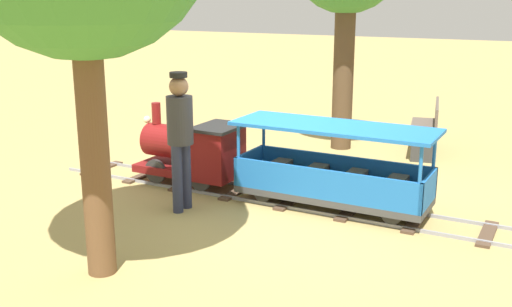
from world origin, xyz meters
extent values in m
plane|color=#A38C51|center=(0.00, 0.00, 0.00)|extent=(60.00, 60.00, 0.00)
cube|color=gray|center=(-0.26, 0.20, 0.02)|extent=(0.03, 6.05, 0.04)
cube|color=gray|center=(0.26, 0.20, 0.02)|extent=(0.03, 6.05, 0.04)
cube|color=#4C3828|center=(0.00, -2.45, 0.01)|extent=(0.76, 0.14, 0.03)
cube|color=#4C3828|center=(0.00, -1.69, 0.01)|extent=(0.76, 0.14, 0.03)
cube|color=#4C3828|center=(0.00, -0.94, 0.01)|extent=(0.76, 0.14, 0.03)
cube|color=#4C3828|center=(0.00, -0.18, 0.01)|extent=(0.76, 0.14, 0.03)
cube|color=#4C3828|center=(0.00, 0.58, 0.01)|extent=(0.76, 0.14, 0.03)
cube|color=#4C3828|center=(0.00, 1.33, 0.01)|extent=(0.76, 0.14, 0.03)
cube|color=#4C3828|center=(0.00, 2.09, 0.01)|extent=(0.76, 0.14, 0.03)
cube|color=#4C3828|center=(0.00, 2.84, 0.01)|extent=(0.76, 0.14, 0.03)
cube|color=maroon|center=(0.00, 1.32, 0.21)|extent=(0.64, 1.40, 0.10)
cylinder|color=maroon|center=(0.00, 1.52, 0.56)|extent=(0.44, 0.85, 0.44)
cylinder|color=#B7932D|center=(0.00, 1.95, 0.56)|extent=(0.37, 0.02, 0.37)
cylinder|color=maroon|center=(0.00, 1.82, 0.92)|extent=(0.12, 0.12, 0.28)
sphere|color=#B7932D|center=(0.00, 1.47, 0.83)|extent=(0.16, 0.16, 0.16)
cube|color=maroon|center=(0.00, 0.85, 0.54)|extent=(0.64, 0.45, 0.55)
cube|color=black|center=(0.00, 0.85, 0.83)|extent=(0.72, 0.53, 0.04)
sphere|color=#F2EAB2|center=(0.00, 1.98, 0.82)|extent=(0.10, 0.10, 0.10)
cylinder|color=#2D2D2D|center=(-0.26, 1.67, 0.20)|extent=(0.05, 0.32, 0.32)
cylinder|color=#2D2D2D|center=(0.26, 1.67, 0.20)|extent=(0.05, 0.32, 0.32)
cylinder|color=#2D2D2D|center=(-0.26, 0.97, 0.20)|extent=(0.05, 0.32, 0.32)
cylinder|color=#2D2D2D|center=(0.26, 0.97, 0.20)|extent=(0.05, 0.32, 0.32)
cube|color=#3F3F3F|center=(0.00, -0.70, 0.18)|extent=(0.72, 2.25, 0.08)
cube|color=blue|center=(-0.34, -0.70, 0.40)|extent=(0.04, 2.25, 0.35)
cube|color=blue|center=(0.34, -0.70, 0.40)|extent=(0.04, 2.25, 0.35)
cube|color=blue|center=(0.00, 0.40, 0.40)|extent=(0.72, 0.04, 0.35)
cube|color=blue|center=(0.00, -1.81, 0.40)|extent=(0.72, 0.04, 0.35)
cylinder|color=blue|center=(-0.33, 0.37, 0.59)|extent=(0.04, 0.04, 0.75)
cylinder|color=blue|center=(0.33, 0.37, 0.59)|extent=(0.04, 0.04, 0.75)
cylinder|color=blue|center=(-0.33, -1.78, 0.59)|extent=(0.04, 0.04, 0.75)
cylinder|color=blue|center=(0.33, -1.78, 0.59)|extent=(0.04, 0.04, 0.75)
cube|color=blue|center=(0.00, -0.70, 0.99)|extent=(0.82, 2.35, 0.04)
cube|color=brown|center=(0.00, -1.43, 0.34)|extent=(0.56, 0.20, 0.24)
cube|color=brown|center=(0.00, -0.95, 0.34)|extent=(0.56, 0.20, 0.24)
cube|color=brown|center=(0.00, -0.46, 0.34)|extent=(0.56, 0.20, 0.24)
cube|color=brown|center=(0.00, 0.03, 0.34)|extent=(0.56, 0.20, 0.24)
cylinder|color=#262626|center=(-0.26, 0.08, 0.16)|extent=(0.04, 0.24, 0.24)
cylinder|color=#262626|center=(0.26, 0.08, 0.16)|extent=(0.04, 0.24, 0.24)
cylinder|color=#262626|center=(-0.26, -1.49, 0.16)|extent=(0.04, 0.24, 0.24)
cylinder|color=#262626|center=(0.26, -1.49, 0.16)|extent=(0.04, 0.24, 0.24)
cylinder|color=#282D47|center=(-0.95, 0.83, 0.40)|extent=(0.12, 0.12, 0.80)
cylinder|color=#282D47|center=(-0.77, 0.83, 0.40)|extent=(0.12, 0.12, 0.80)
cylinder|color=#333338|center=(-0.86, 0.83, 1.08)|extent=(0.30, 0.30, 0.55)
sphere|color=#936B4C|center=(-0.86, 0.83, 1.46)|extent=(0.22, 0.22, 0.22)
cylinder|color=black|center=(-0.86, 0.83, 1.59)|extent=(0.20, 0.20, 0.06)
cube|color=brown|center=(3.14, -1.04, 0.42)|extent=(1.35, 0.65, 0.06)
cube|color=brown|center=(3.18, -1.22, 0.62)|extent=(1.28, 0.30, 0.40)
cube|color=#333333|center=(2.58, -1.15, 0.21)|extent=(0.14, 0.33, 0.42)
cube|color=#333333|center=(3.70, -0.93, 0.21)|extent=(0.14, 0.33, 0.42)
cylinder|color=brown|center=(-2.57, 0.53, 1.12)|extent=(0.26, 0.26, 2.25)
cylinder|color=#4C3823|center=(2.84, 0.23, 1.21)|extent=(0.33, 0.33, 2.43)
camera|label=1|loc=(-6.36, -3.07, 2.44)|focal=42.28mm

